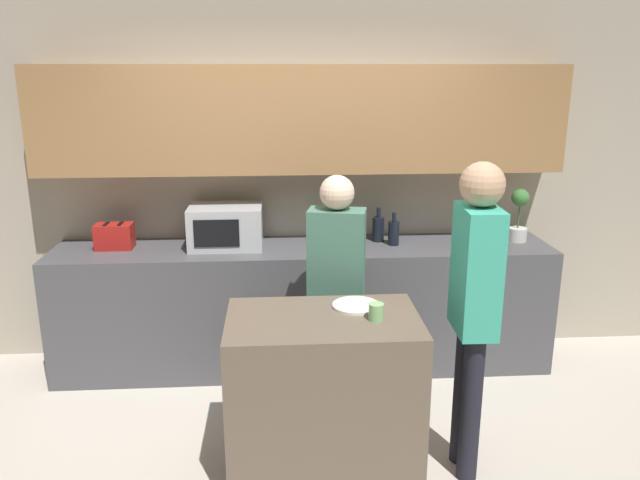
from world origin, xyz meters
name	(u,v)px	position (x,y,z in m)	size (l,w,h in m)	color
ground_plane	(316,479)	(0.00, 0.00, 0.00)	(14.00, 14.00, 0.00)	beige
back_wall	(301,157)	(0.00, 1.66, 1.54)	(6.40, 0.40, 2.70)	#B2A893
back_counter	(304,307)	(0.00, 1.39, 0.46)	(3.60, 0.62, 0.93)	#4C4C51
kitchen_island	(323,397)	(0.05, 0.07, 0.46)	(1.01, 0.64, 0.93)	brown
microwave	(226,226)	(-0.56, 1.44, 1.08)	(0.52, 0.39, 0.30)	#B7BABC
toaster	(114,236)	(-1.35, 1.44, 1.02)	(0.26, 0.16, 0.18)	#B21E19
potted_plant	(519,215)	(1.60, 1.44, 1.12)	(0.14, 0.14, 0.39)	silver
bottle_0	(345,231)	(0.31, 1.45, 1.02)	(0.09, 0.09, 0.25)	black
bottle_1	(361,229)	(0.43, 1.48, 1.03)	(0.06, 0.06, 0.27)	#194723
bottle_2	(378,228)	(0.56, 1.51, 1.02)	(0.09, 0.09, 0.26)	black
bottle_3	(394,232)	(0.66, 1.40, 1.02)	(0.08, 0.08, 0.24)	black
plate_on_island	(356,305)	(0.24, 0.21, 0.93)	(0.26, 0.26, 0.01)	white
cup_0	(376,312)	(0.32, 0.02, 0.97)	(0.08, 0.08, 0.09)	#8AC87F
person_left	(336,280)	(0.17, 0.65, 0.93)	(0.37, 0.26, 1.57)	black
person_center	(474,295)	(0.83, 0.04, 1.04)	(0.23, 0.35, 1.74)	black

